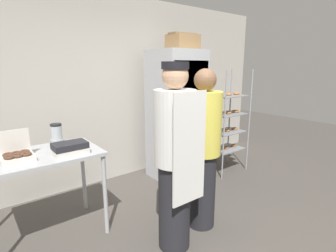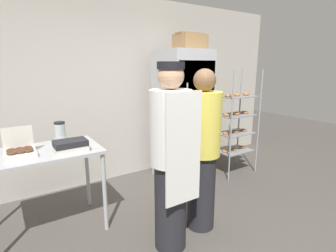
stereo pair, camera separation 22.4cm
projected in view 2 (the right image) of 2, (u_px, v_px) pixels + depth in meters
name	position (u px, v px, depth m)	size (l,w,h in m)	color
back_wall	(114.00, 91.00, 3.97)	(6.40, 0.12, 2.74)	#B7B2A8
refrigerator	(183.00, 116.00, 4.00)	(0.69, 0.72, 1.97)	#ADAFB5
baking_rack	(235.00, 123.00, 4.21)	(0.65, 0.43, 1.68)	#93969B
prep_counter	(40.00, 161.00, 2.64)	(1.16, 0.70, 0.91)	#ADAFB5
donut_box	(20.00, 152.00, 2.46)	(0.27, 0.23, 0.27)	silver
blender_pitcher	(60.00, 134.00, 2.85)	(0.14, 0.14, 0.25)	#99999E
binder_stack	(71.00, 146.00, 2.60)	(0.31, 0.21, 0.12)	silver
cardboard_storage_box	(190.00, 42.00, 3.83)	(0.43, 0.34, 0.24)	#937047
person_baker	(171.00, 157.00, 2.40)	(0.38, 0.39, 1.78)	#232328
person_customer	(202.00, 151.00, 2.73)	(0.36, 0.36, 1.72)	#232328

